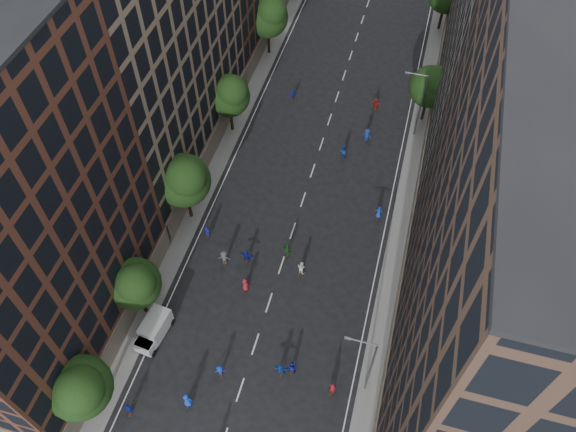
% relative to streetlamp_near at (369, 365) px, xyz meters
% --- Properties ---
extents(ground, '(240.00, 240.00, 0.00)m').
position_rel_streetlamp_near_xyz_m(ground, '(-10.37, 28.00, -5.17)').
color(ground, black).
rests_on(ground, ground).
extents(sidewalk_left, '(4.00, 105.00, 0.15)m').
position_rel_streetlamp_near_xyz_m(sidewalk_left, '(-22.37, 35.50, -5.09)').
color(sidewalk_left, slate).
rests_on(sidewalk_left, ground).
extents(sidewalk_right, '(4.00, 105.00, 0.15)m').
position_rel_streetlamp_near_xyz_m(sidewalk_right, '(1.63, 35.50, -5.09)').
color(sidewalk_right, slate).
rests_on(sidewalk_right, ground).
extents(bldg_left_b, '(14.00, 26.00, 34.00)m').
position_rel_streetlamp_near_xyz_m(bldg_left_b, '(-29.37, 23.00, 11.83)').
color(bldg_left_b, '#826B55').
rests_on(bldg_left_b, ground).
extents(bldg_right_a, '(14.00, 30.00, 36.00)m').
position_rel_streetlamp_near_xyz_m(bldg_right_a, '(8.63, 3.00, 12.83)').
color(bldg_right_a, '#473226').
rests_on(bldg_right_a, ground).
extents(bldg_right_b, '(14.00, 28.00, 33.00)m').
position_rel_streetlamp_near_xyz_m(bldg_right_b, '(8.63, 32.00, 11.33)').
color(bldg_right_b, '#6B6359').
rests_on(bldg_right_b, ground).
extents(tree_left_0, '(5.20, 5.20, 8.83)m').
position_rel_streetlamp_near_xyz_m(tree_left_0, '(-21.38, -8.15, 0.79)').
color(tree_left_0, black).
rests_on(tree_left_0, ground).
extents(tree_left_1, '(4.80, 4.80, 8.21)m').
position_rel_streetlamp_near_xyz_m(tree_left_1, '(-21.39, 1.86, 0.38)').
color(tree_left_1, black).
rests_on(tree_left_1, ground).
extents(tree_left_2, '(5.60, 5.60, 9.45)m').
position_rel_streetlamp_near_xyz_m(tree_left_2, '(-21.36, 13.83, 1.19)').
color(tree_left_2, black).
rests_on(tree_left_2, ground).
extents(tree_left_3, '(5.00, 5.00, 8.58)m').
position_rel_streetlamp_near_xyz_m(tree_left_3, '(-21.38, 27.85, 0.65)').
color(tree_left_3, black).
rests_on(tree_left_3, ground).
extents(tree_left_4, '(5.40, 5.40, 9.08)m').
position_rel_streetlamp_near_xyz_m(tree_left_4, '(-21.37, 43.84, 0.93)').
color(tree_left_4, black).
rests_on(tree_left_4, ground).
extents(tree_right_a, '(5.00, 5.00, 8.39)m').
position_rel_streetlamp_near_xyz_m(tree_right_a, '(1.02, 35.85, 0.46)').
color(tree_right_a, black).
rests_on(tree_right_a, ground).
extents(streetlamp_near, '(2.64, 0.22, 9.06)m').
position_rel_streetlamp_near_xyz_m(streetlamp_near, '(0.00, 0.00, 0.00)').
color(streetlamp_near, '#595B60').
rests_on(streetlamp_near, ground).
extents(streetlamp_far, '(2.64, 0.22, 9.06)m').
position_rel_streetlamp_near_xyz_m(streetlamp_far, '(0.00, 33.00, 0.00)').
color(streetlamp_far, '#595B60').
rests_on(streetlamp_far, ground).
extents(cargo_van, '(2.47, 4.42, 2.25)m').
position_rel_streetlamp_near_xyz_m(cargo_van, '(-19.66, -0.12, -3.98)').
color(cargo_van, silver).
rests_on(cargo_van, ground).
extents(skater_0, '(0.95, 0.63, 1.93)m').
position_rel_streetlamp_near_xyz_m(skater_0, '(-14.29, -5.38, -4.20)').
color(skater_0, '#173FBC').
rests_on(skater_0, ground).
extents(skater_2, '(0.83, 0.68, 1.60)m').
position_rel_streetlamp_near_xyz_m(skater_2, '(-6.41, -0.08, -4.37)').
color(skater_2, '#151EB2').
rests_on(skater_2, ground).
extents(skater_3, '(1.14, 0.89, 1.56)m').
position_rel_streetlamp_near_xyz_m(skater_3, '(-12.48, -2.11, -4.39)').
color(skater_3, '#1736BE').
rests_on(skater_3, ground).
extents(skater_4, '(0.98, 0.55, 1.57)m').
position_rel_streetlamp_near_xyz_m(skater_4, '(-18.87, -7.35, -4.38)').
color(skater_4, '#1525AE').
rests_on(skater_4, ground).
extents(skater_5, '(1.62, 0.64, 1.71)m').
position_rel_streetlamp_near_xyz_m(skater_5, '(-7.31, -0.61, -4.31)').
color(skater_5, '#1341A1').
rests_on(skater_5, ground).
extents(skater_6, '(0.97, 0.79, 1.71)m').
position_rel_streetlamp_near_xyz_m(skater_6, '(-13.02, 6.85, -4.31)').
color(skater_6, '#AF1D2A').
rests_on(skater_6, ground).
extents(skater_7, '(0.76, 0.62, 1.79)m').
position_rel_streetlamp_near_xyz_m(skater_7, '(-2.51, -1.07, -4.27)').
color(skater_7, maroon).
rests_on(skater_7, ground).
extents(skater_8, '(1.04, 0.94, 1.73)m').
position_rel_streetlamp_near_xyz_m(skater_8, '(-8.20, 10.21, -4.30)').
color(skater_8, white).
rests_on(skater_8, ground).
extents(skater_9, '(1.34, 0.92, 1.91)m').
position_rel_streetlamp_near_xyz_m(skater_9, '(-16.02, 9.21, -4.21)').
color(skater_9, '#47484D').
rests_on(skater_9, ground).
extents(skater_10, '(1.18, 0.79, 1.87)m').
position_rel_streetlamp_near_xyz_m(skater_10, '(-10.09, 11.82, -4.23)').
color(skater_10, '#1B5D1F').
rests_on(skater_10, ground).
extents(skater_11, '(1.49, 0.53, 1.59)m').
position_rel_streetlamp_near_xyz_m(skater_11, '(-13.92, 10.10, -4.37)').
color(skater_11, '#131BA2').
rests_on(skater_11, ground).
extents(skater_12, '(0.90, 0.69, 1.65)m').
position_rel_streetlamp_near_xyz_m(skater_12, '(-1.87, 19.26, -4.34)').
color(skater_12, '#163EB2').
rests_on(skater_12, ground).
extents(skater_13, '(0.70, 0.53, 1.73)m').
position_rel_streetlamp_near_xyz_m(skater_13, '(-18.87, 11.91, -4.30)').
color(skater_13, '#1713A0').
rests_on(skater_13, ground).
extents(skater_14, '(1.06, 0.92, 1.88)m').
position_rel_streetlamp_near_xyz_m(skater_14, '(-7.41, 27.08, -4.23)').
color(skater_14, '#143DAA').
rests_on(skater_14, ground).
extents(skater_15, '(1.36, 1.04, 1.86)m').
position_rel_streetlamp_near_xyz_m(skater_15, '(-5.23, 30.44, -4.24)').
color(skater_15, '#13349C').
rests_on(skater_15, ground).
extents(skater_16, '(0.99, 0.54, 1.61)m').
position_rel_streetlamp_near_xyz_m(skater_16, '(-15.81, 35.29, -4.36)').
color(skater_16, '#1721BB').
rests_on(skater_16, ground).
extents(skater_17, '(1.50, 0.54, 1.60)m').
position_rel_streetlamp_near_xyz_m(skater_17, '(-5.16, 36.45, -4.37)').
color(skater_17, '#AF1F1D').
rests_on(skater_17, ground).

